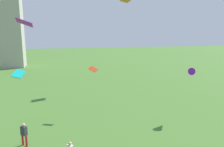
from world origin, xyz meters
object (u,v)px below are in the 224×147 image
Objects in this scene: kite_flying_1 at (19,74)px; kite_flying_4 at (24,23)px; kite_flying_3 at (125,0)px; kite_flying_0 at (93,69)px; person_2 at (24,133)px; kite_flying_2 at (193,71)px.

kite_flying_4 is at bearing -142.71° from kite_flying_1.
kite_flying_3 is 1.64× the size of kite_flying_4.
kite_flying_1 reaches higher than kite_flying_0.
kite_flying_4 reaches higher than kite_flying_0.
kite_flying_1 is at bearing 113.09° from kite_flying_4.
kite_flying_4 is at bearing -143.66° from kite_flying_3.
kite_flying_0 is (6.37, 5.88, 3.76)m from person_2.
kite_flying_0 is at bearing -139.29° from kite_flying_3.
kite_flying_3 is at bearing 59.44° from kite_flying_4.
kite_flying_2 is at bearing 27.05° from kite_flying_0.
kite_flying_0 is at bearing -95.35° from person_2.
kite_flying_1 reaches higher than person_2.
kite_flying_2 is 1.22× the size of kite_flying_4.
kite_flying_1 is 5.99m from kite_flying_4.
kite_flying_1 is 22.56m from kite_flying_3.
kite_flying_3 is at bearing -25.73° from kite_flying_1.
person_2 is 1.74× the size of kite_flying_0.
kite_flying_1 is 0.71× the size of kite_flying_3.
person_2 is at bearing 163.63° from kite_flying_4.
kite_flying_1 is 0.95× the size of kite_flying_2.
kite_flying_1 reaches higher than kite_flying_2.
kite_flying_3 reaches higher than kite_flying_0.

